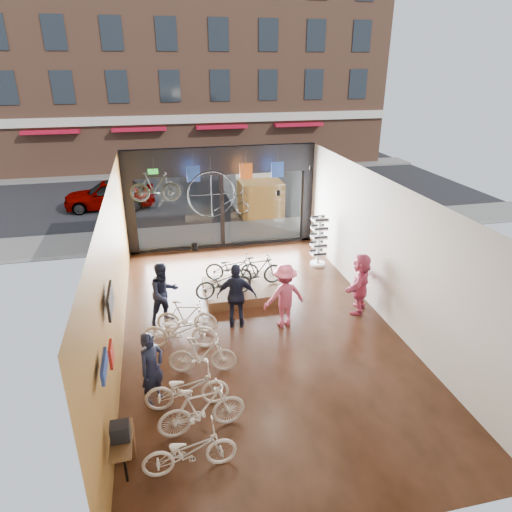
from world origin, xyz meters
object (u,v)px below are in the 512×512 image
object	(u,v)px
floor_bike_4	(179,331)
customer_1	(164,293)
box_truck	(252,182)
display_bike_mid	(258,271)
floor_bike_1	(202,409)
display_platform	(244,290)
penny_farthing	(221,195)
customer_5	(360,283)
floor_bike_5	(187,317)
customer_2	(237,296)
floor_bike_0	(190,451)
customer_0	(152,368)
floor_bike_3	(202,355)
display_bike_right	(232,267)
sunglasses_rack	(319,241)
street_car	(110,194)
display_bike_left	(224,282)
customer_3	(284,296)
hung_bike	(155,187)
floor_bike_2	(187,389)

from	to	relation	value
floor_bike_4	customer_1	world-z (taller)	customer_1
box_truck	display_bike_mid	distance (m)	9.34
floor_bike_1	floor_bike_4	bearing A→B (deg)	-2.72
display_platform	penny_farthing	xyz separation A→B (m)	(-0.28, 2.35, 2.35)
customer_5	floor_bike_1	bearing A→B (deg)	-17.45
floor_bike_5	floor_bike_4	bearing A→B (deg)	173.34
floor_bike_4	customer_2	distance (m)	1.77
floor_bike_0	customer_0	world-z (taller)	customer_0
floor_bike_3	floor_bike_5	size ratio (longest dim) A/B	0.99
floor_bike_0	floor_bike_3	world-z (taller)	floor_bike_3
penny_farthing	floor_bike_5	bearing A→B (deg)	-111.21
display_bike_right	customer_2	world-z (taller)	customer_2
customer_2	sunglasses_rack	world-z (taller)	customer_2
street_car	floor_bike_0	bearing A→B (deg)	8.19
floor_bike_4	customer_0	bearing A→B (deg)	173.07
street_car	floor_bike_4	xyz separation A→B (m)	(2.43, -12.49, -0.24)
display_bike_left	customer_0	xyz separation A→B (m)	(-2.06, -3.71, 0.08)
display_bike_left	customer_2	xyz separation A→B (m)	(0.17, -1.19, 0.17)
floor_bike_0	floor_bike_4	world-z (taller)	floor_bike_4
floor_bike_0	customer_5	size ratio (longest dim) A/B	0.94
box_truck	customer_0	size ratio (longest dim) A/B	3.65
display_bike_right	customer_0	size ratio (longest dim) A/B	1.01
floor_bike_3	box_truck	bearing A→B (deg)	-8.10
display_bike_left	display_bike_right	xyz separation A→B (m)	(0.42, 1.01, -0.01)
customer_5	penny_farthing	size ratio (longest dim) A/B	0.89
box_truck	floor_bike_5	xyz separation A→B (m)	(-4.11, -10.87, -0.70)
customer_3	penny_farthing	size ratio (longest dim) A/B	0.90
customer_3	sunglasses_rack	world-z (taller)	sunglasses_rack
street_car	display_bike_mid	bearing A→B (deg)	25.99
display_bike_left	display_bike_mid	distance (m)	1.21
floor_bike_0	customer_5	world-z (taller)	customer_5
floor_bike_0	hung_bike	xyz separation A→B (m)	(-0.19, 8.47, 2.49)
floor_bike_5	box_truck	bearing A→B (deg)	-6.79
floor_bike_1	customer_5	size ratio (longest dim) A/B	0.98
floor_bike_0	display_bike_left	size ratio (longest dim) A/B	0.99
customer_0	customer_5	size ratio (longest dim) A/B	0.93
display_platform	floor_bike_0	bearing A→B (deg)	-109.59
street_car	customer_5	size ratio (longest dim) A/B	2.39
floor_bike_5	penny_farthing	distance (m)	4.89
floor_bike_4	display_bike_left	xyz separation A→B (m)	(1.41, 1.87, 0.26)
display_bike_mid	floor_bike_4	bearing A→B (deg)	127.12
customer_2	customer_5	size ratio (longest dim) A/B	1.03
customer_5	customer_2	bearing A→B (deg)	-53.46
floor_bike_2	customer_5	size ratio (longest dim) A/B	0.97
floor_bike_0	customer_0	distance (m)	2.06
floor_bike_1	display_platform	world-z (taller)	floor_bike_1
floor_bike_1	floor_bike_4	size ratio (longest dim) A/B	0.94
display_bike_mid	customer_0	distance (m)	5.25
floor_bike_1	display_bike_right	size ratio (longest dim) A/B	1.04
customer_1	sunglasses_rack	xyz separation A→B (m)	(5.34, 2.66, 0.02)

